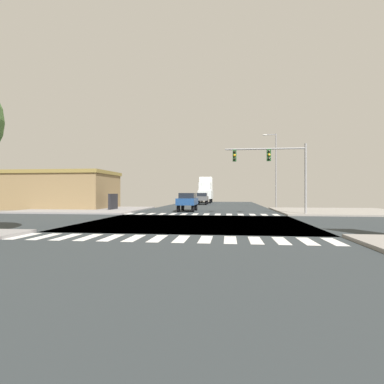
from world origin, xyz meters
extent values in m
cube|color=#2C3235|center=(0.00, 0.00, -0.03)|extent=(14.00, 90.00, 0.05)
cube|color=#2C3235|center=(0.00, 0.00, -0.03)|extent=(90.00, 12.00, 0.05)
cube|color=gray|center=(13.00, 12.00, 0.07)|extent=(12.00, 12.00, 0.14)
cube|color=gray|center=(-13.00, 12.00, 0.07)|extent=(12.00, 12.00, 0.14)
cube|color=silver|center=(-6.75, -7.30, 0.00)|extent=(0.50, 2.00, 0.01)
cube|color=silver|center=(-5.75, -7.30, 0.00)|extent=(0.50, 2.00, 0.01)
cube|color=silver|center=(-4.75, -7.30, 0.00)|extent=(0.50, 2.00, 0.01)
cube|color=silver|center=(-3.75, -7.30, 0.00)|extent=(0.50, 2.00, 0.01)
cube|color=silver|center=(-2.75, -7.30, 0.00)|extent=(0.50, 2.00, 0.01)
cube|color=silver|center=(-1.75, -7.30, 0.00)|extent=(0.50, 2.00, 0.01)
cube|color=silver|center=(-0.75, -7.30, 0.00)|extent=(0.50, 2.00, 0.01)
cube|color=silver|center=(0.25, -7.30, 0.00)|extent=(0.50, 2.00, 0.01)
cube|color=silver|center=(1.25, -7.30, 0.00)|extent=(0.50, 2.00, 0.01)
cube|color=silver|center=(2.25, -7.30, 0.00)|extent=(0.50, 2.00, 0.01)
cube|color=silver|center=(3.25, -7.30, 0.00)|extent=(0.50, 2.00, 0.01)
cube|color=silver|center=(4.25, -7.30, 0.00)|extent=(0.50, 2.00, 0.01)
cube|color=silver|center=(5.25, -7.30, 0.00)|extent=(0.50, 2.00, 0.01)
cube|color=silver|center=(6.25, -7.30, 0.00)|extent=(0.50, 2.00, 0.01)
cube|color=silver|center=(-6.75, 7.30, 0.00)|extent=(0.50, 2.00, 0.01)
cube|color=silver|center=(-5.75, 7.30, 0.00)|extent=(0.50, 2.00, 0.01)
cube|color=silver|center=(-4.75, 7.30, 0.00)|extent=(0.50, 2.00, 0.01)
cube|color=silver|center=(-3.75, 7.30, 0.00)|extent=(0.50, 2.00, 0.01)
cube|color=silver|center=(-2.75, 7.30, 0.00)|extent=(0.50, 2.00, 0.01)
cube|color=silver|center=(-1.75, 7.30, 0.00)|extent=(0.50, 2.00, 0.01)
cube|color=silver|center=(-0.75, 7.30, 0.00)|extent=(0.50, 2.00, 0.01)
cube|color=silver|center=(0.25, 7.30, 0.00)|extent=(0.50, 2.00, 0.01)
cube|color=silver|center=(1.25, 7.30, 0.00)|extent=(0.50, 2.00, 0.01)
cube|color=silver|center=(2.25, 7.30, 0.00)|extent=(0.50, 2.00, 0.01)
cube|color=silver|center=(3.25, 7.30, 0.00)|extent=(0.50, 2.00, 0.01)
cube|color=silver|center=(4.25, 7.30, 0.00)|extent=(0.50, 2.00, 0.01)
cube|color=silver|center=(5.25, 7.30, 0.00)|extent=(0.50, 2.00, 0.01)
cube|color=silver|center=(6.25, 7.30, 0.00)|extent=(0.50, 2.00, 0.01)
cylinder|color=gray|center=(8.70, 7.21, 3.05)|extent=(0.20, 0.20, 6.09)
cylinder|color=gray|center=(5.30, 7.21, 5.69)|extent=(6.80, 0.14, 0.14)
cube|color=#1E5123|center=(5.64, 7.21, 5.14)|extent=(0.32, 0.40, 1.00)
sphere|color=black|center=(5.64, 6.97, 5.45)|extent=(0.22, 0.22, 0.22)
sphere|color=orange|center=(5.64, 6.97, 5.14)|extent=(0.22, 0.22, 0.22)
sphere|color=black|center=(5.64, 6.97, 4.83)|extent=(0.22, 0.22, 0.22)
cube|color=#1E5123|center=(2.71, 7.21, 5.14)|extent=(0.32, 0.40, 1.00)
sphere|color=black|center=(2.71, 6.97, 5.45)|extent=(0.22, 0.22, 0.22)
sphere|color=orange|center=(2.71, 6.97, 5.14)|extent=(0.22, 0.22, 0.22)
sphere|color=black|center=(2.71, 6.97, 4.83)|extent=(0.22, 0.22, 0.22)
cylinder|color=gray|center=(8.27, 20.61, 4.75)|extent=(0.16, 0.16, 9.50)
cylinder|color=gray|center=(7.57, 20.61, 9.40)|extent=(1.40, 0.10, 0.10)
ellipsoid|color=silver|center=(6.87, 20.61, 9.35)|extent=(0.60, 0.32, 0.20)
cube|color=olive|center=(-17.71, 14.55, 2.01)|extent=(12.24, 7.37, 4.02)
cube|color=olive|center=(-17.71, 14.55, 4.22)|extent=(12.54, 7.67, 0.40)
cube|color=black|center=(-10.09, 11.86, 0.90)|extent=(0.24, 2.20, 1.80)
cylinder|color=black|center=(-1.28, 27.91, 0.34)|extent=(0.26, 0.68, 0.68)
cylinder|color=black|center=(-2.72, 27.91, 0.34)|extent=(0.26, 0.68, 0.68)
cylinder|color=black|center=(-1.28, 30.83, 0.34)|extent=(0.26, 0.68, 0.68)
cylinder|color=black|center=(-2.72, 30.83, 0.34)|extent=(0.26, 0.68, 0.68)
cube|color=#53575A|center=(-2.00, 29.37, 1.01)|extent=(1.80, 4.30, 0.66)
cube|color=black|center=(-2.00, 29.37, 1.61)|extent=(1.55, 2.24, 0.54)
cylinder|color=black|center=(-1.28, 10.12, 0.34)|extent=(0.26, 0.68, 0.68)
cylinder|color=black|center=(-2.72, 10.12, 0.34)|extent=(0.26, 0.68, 0.68)
cylinder|color=black|center=(-1.28, 13.04, 0.34)|extent=(0.26, 0.68, 0.68)
cylinder|color=black|center=(-2.72, 13.04, 0.34)|extent=(0.26, 0.68, 0.68)
cube|color=navy|center=(-2.00, 11.58, 1.01)|extent=(1.80, 4.30, 0.66)
cube|color=black|center=(-2.00, 11.58, 1.61)|extent=(1.55, 2.24, 0.54)
cylinder|color=black|center=(-1.04, 35.19, 0.40)|extent=(0.26, 0.80, 0.80)
cylinder|color=black|center=(-2.96, 35.19, 0.40)|extent=(0.26, 0.80, 0.80)
cylinder|color=black|center=(-1.04, 40.09, 0.40)|extent=(0.26, 0.80, 0.80)
cylinder|color=black|center=(-2.96, 40.09, 0.40)|extent=(0.26, 0.80, 0.80)
cube|color=silver|center=(-2.00, 37.64, 1.54)|extent=(2.40, 7.20, 1.49)
cube|color=white|center=(-2.00, 38.72, 3.57)|extent=(2.30, 4.18, 2.56)
cube|color=silver|center=(-2.00, 35.48, 3.03)|extent=(2.11, 2.02, 1.49)
camera|label=1|loc=(2.17, -19.80, 1.90)|focal=28.75mm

